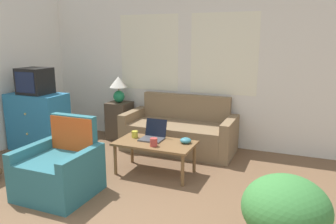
% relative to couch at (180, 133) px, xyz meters
% --- Properties ---
extents(wall_back, '(6.34, 0.06, 2.60)m').
position_rel_couch_xyz_m(wall_back, '(-0.00, 0.43, 1.03)').
color(wall_back, white).
rests_on(wall_back, ground_plane).
extents(couch, '(1.80, 0.82, 0.87)m').
position_rel_couch_xyz_m(couch, '(0.00, 0.00, 0.00)').
color(couch, '#846B4C').
rests_on(couch, ground_plane).
extents(armchair, '(0.81, 0.77, 0.89)m').
position_rel_couch_xyz_m(armchair, '(-0.75, -2.02, 0.00)').
color(armchair, '#2D6B75').
rests_on(armchair, ground_plane).
extents(tv_dresser, '(0.92, 0.54, 0.93)m').
position_rel_couch_xyz_m(tv_dresser, '(-2.16, -0.87, 0.19)').
color(tv_dresser, teal).
rests_on(tv_dresser, ground_plane).
extents(television, '(0.46, 0.42, 0.41)m').
position_rel_couch_xyz_m(television, '(-2.16, -0.87, 0.86)').
color(television, black).
rests_on(television, tv_dresser).
extents(side_table, '(0.39, 0.39, 0.67)m').
position_rel_couch_xyz_m(side_table, '(-1.22, 0.13, 0.06)').
color(side_table, '#4C3D2D').
rests_on(side_table, ground_plane).
extents(table_lamp, '(0.32, 0.32, 0.47)m').
position_rel_couch_xyz_m(table_lamp, '(-1.22, 0.13, 0.69)').
color(table_lamp, '#1E8451').
rests_on(table_lamp, side_table).
extents(coffee_table, '(1.06, 0.57, 0.44)m').
position_rel_couch_xyz_m(coffee_table, '(0.04, -1.07, 0.12)').
color(coffee_table, brown).
rests_on(coffee_table, ground_plane).
extents(laptop, '(0.31, 0.31, 0.26)m').
position_rel_couch_xyz_m(laptop, '(-0.05, -0.95, 0.23)').
color(laptop, '#47474C').
rests_on(laptop, coffee_table).
extents(cup_navy, '(0.09, 0.09, 0.09)m').
position_rel_couch_xyz_m(cup_navy, '(-0.31, -0.99, 0.22)').
color(cup_navy, gold).
rests_on(cup_navy, coffee_table).
extents(cup_yellow, '(0.10, 0.10, 0.11)m').
position_rel_couch_xyz_m(cup_yellow, '(0.09, -1.23, 0.22)').
color(cup_yellow, '#B23D38').
rests_on(cup_yellow, coffee_table).
extents(snack_bowl, '(0.15, 0.15, 0.07)m').
position_rel_couch_xyz_m(snack_bowl, '(0.43, -0.95, 0.20)').
color(snack_bowl, teal).
rests_on(snack_bowl, coffee_table).
extents(potted_plant, '(0.71, 0.71, 0.73)m').
position_rel_couch_xyz_m(potted_plant, '(1.75, -2.28, 0.16)').
color(potted_plant, '#BCB2A3').
rests_on(potted_plant, ground_plane).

